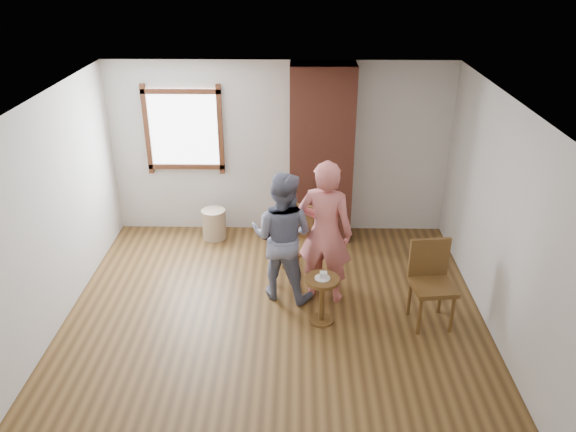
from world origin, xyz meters
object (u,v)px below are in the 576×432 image
object	(u,v)px
side_table	(322,293)
man	(282,236)
stoneware_crock	(214,224)
dining_chair_right	(431,278)
dining_chair_left	(293,238)
person_pink	(325,232)

from	to	relation	value
side_table	man	xyz separation A→B (m)	(-0.47, 0.57, 0.43)
stoneware_crock	man	world-z (taller)	man
dining_chair_right	side_table	distance (m)	1.27
dining_chair_right	man	xyz separation A→B (m)	(-1.73, 0.49, 0.27)
stoneware_crock	side_table	bearing A→B (deg)	-53.41
stoneware_crock	man	xyz separation A→B (m)	(1.08, -1.51, 0.60)
dining_chair_right	man	size ratio (longest dim) A/B	0.61
dining_chair_left	man	bearing A→B (deg)	-81.22
dining_chair_right	person_pink	xyz separation A→B (m)	(-1.21, 0.44, 0.35)
side_table	man	size ratio (longest dim) A/B	0.36
man	dining_chair_left	bearing A→B (deg)	-87.46
stoneware_crock	man	distance (m)	1.95
dining_chair_left	man	size ratio (longest dim) A/B	0.60
stoneware_crock	dining_chair_left	world-z (taller)	dining_chair_left
dining_chair_right	side_table	size ratio (longest dim) A/B	1.68
stoneware_crock	dining_chair_left	distance (m)	1.63
side_table	man	bearing A→B (deg)	129.54
side_table	person_pink	size ratio (longest dim) A/B	0.33
person_pink	stoneware_crock	bearing A→B (deg)	-28.59
side_table	person_pink	xyz separation A→B (m)	(0.04, 0.52, 0.51)
dining_chair_right	side_table	xyz separation A→B (m)	(-1.26, -0.08, -0.16)
dining_chair_right	person_pink	size ratio (longest dim) A/B	0.55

